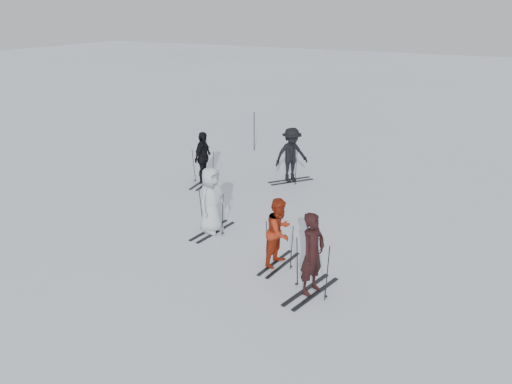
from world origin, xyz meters
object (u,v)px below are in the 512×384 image
skier_near_dark (312,255)px  piste_marker (254,131)px  skier_grey (211,201)px  skier_red (279,233)px  skier_uphill_left (203,158)px  skier_uphill_far (291,155)px

skier_near_dark → piste_marker: bearing=47.1°
piste_marker → skier_grey: bearing=-69.9°
skier_grey → piste_marker: skier_grey is taller
skier_red → skier_uphill_left: size_ratio=0.93×
skier_uphill_far → piste_marker: bearing=85.6°
skier_red → skier_uphill_left: 6.70m
skier_near_dark → skier_grey: size_ratio=1.01×
skier_uphill_far → piste_marker: size_ratio=1.14×
skier_red → skier_uphill_far: 6.44m
skier_uphill_left → skier_uphill_far: bearing=-65.3°
skier_red → skier_uphill_left: skier_uphill_left is taller
skier_near_dark → skier_red: skier_near_dark is taller
skier_red → skier_grey: skier_grey is taller
skier_uphill_left → skier_near_dark: bearing=-135.6°
skier_red → piste_marker: 10.62m
skier_near_dark → skier_grey: 4.15m
skier_grey → piste_marker: 8.72m
skier_uphill_left → piste_marker: 4.77m
skier_near_dark → piste_marker: 11.99m
skier_near_dark → skier_uphill_far: size_ratio=0.97×
skier_near_dark → skier_uphill_far: (-3.59, 6.83, 0.03)m
skier_uphill_left → piste_marker: (-0.43, 4.76, -0.07)m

